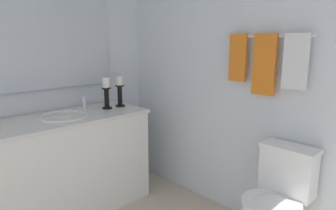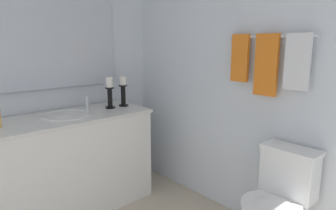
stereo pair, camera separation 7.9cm
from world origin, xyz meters
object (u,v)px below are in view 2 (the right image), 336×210
sink_basin (67,120)px  mirror (48,38)px  candle_holder_short (110,92)px  towel_near_corner (297,62)px  towel_near_vanity (240,58)px  candle_holder_tall (123,90)px  toilet (276,207)px  towel_center (266,65)px  towel_bar (270,36)px  vanity_cabinet (70,163)px

sink_basin → mirror: 0.73m
candle_holder_short → towel_near_corner: size_ratio=0.77×
candle_holder_short → towel_near_vanity: bearing=27.8°
candle_holder_tall → toilet: (1.51, 0.19, -0.64)m
sink_basin → candle_holder_tall: candle_holder_tall is taller
sink_basin → candle_holder_short: 0.47m
candle_holder_tall → toilet: 1.65m
towel_near_vanity → towel_center: same height
towel_bar → towel_near_vanity: size_ratio=1.87×
candle_holder_tall → towel_center: size_ratio=0.65×
candle_holder_tall → candle_holder_short: (-0.00, -0.15, 0.00)m
towel_center → towel_near_corner: size_ratio=1.18×
mirror → candle_holder_tall: size_ratio=4.38×
towel_bar → towel_near_corner: (0.22, -0.02, -0.17)m
candle_holder_short → towel_near_corner: (1.48, 0.54, 0.32)m
toilet → towel_center: size_ratio=1.70×
mirror → towel_center: mirror is taller
sink_basin → towel_near_corner: size_ratio=1.07×
vanity_cabinet → towel_bar: (1.24, 0.99, 1.07)m
toilet → towel_near_corner: size_ratio=2.00×
mirror → candle_holder_short: (0.26, 0.43, -0.48)m
vanity_cabinet → mirror: mirror is taller
towel_near_vanity → towel_near_corner: bearing=0.0°
candle_holder_tall → towel_near_corner: towel_near_corner is taller
candle_holder_short → toilet: 1.68m
sink_basin → towel_center: towel_center is taller
towel_near_corner → towel_near_vanity: bearing=180.0°
towel_bar → towel_near_corner: size_ratio=1.80×
vanity_cabinet → sink_basin: (-0.00, 0.00, 0.38)m
candle_holder_short → towel_near_vanity: towel_near_vanity is taller
toilet → candle_holder_tall: bearing=-172.7°
towel_near_vanity → towel_near_corner: 0.45m
candle_holder_short → toilet: bearing=12.6°
mirror → towel_near_corner: bearing=29.1°
candle_holder_short → towel_bar: 1.46m
towel_near_vanity → mirror: bearing=-143.2°
vanity_cabinet → candle_holder_short: (-0.02, 0.43, 0.58)m
candle_holder_tall → vanity_cabinet: bearing=-88.7°
towel_bar → towel_near_vanity: bearing=-175.4°
mirror → towel_bar: mirror is taller
candle_holder_tall → towel_bar: towel_bar is taller
vanity_cabinet → towel_center: bearing=38.0°
candle_holder_tall → towel_bar: (1.25, 0.42, 0.49)m
vanity_cabinet → candle_holder_tall: candle_holder_tall is taller
sink_basin → towel_near_vanity: 1.50m
towel_bar → sink_basin: bearing=-141.5°
candle_holder_tall → towel_center: towel_center is taller
towel_center → toilet: bearing=-38.2°
towel_center → towel_near_corner: (0.22, 0.00, 0.03)m
candle_holder_short → toilet: (1.51, 0.34, -0.64)m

